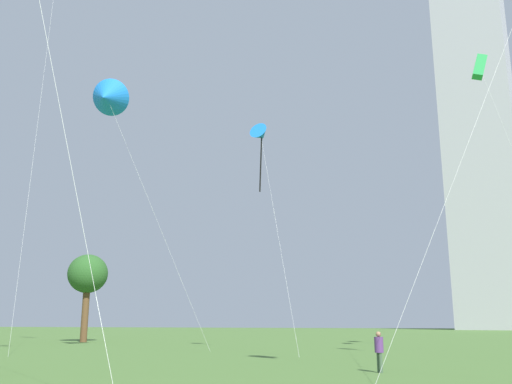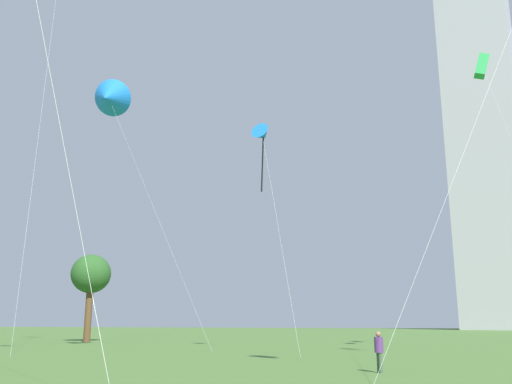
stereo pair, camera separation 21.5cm
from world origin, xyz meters
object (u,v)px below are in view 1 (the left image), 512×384
at_px(person_standing_2, 379,349).
at_px(kite_flying_1, 107,97).
at_px(kite_flying_5, 480,68).
at_px(kite_flying_0, 261,135).
at_px(park_tree_0, 88,275).
at_px(distant_highrise_0, 479,114).

relative_size(person_standing_2, kite_flying_1, 0.08).
bearing_deg(kite_flying_1, kite_flying_5, 11.28).
bearing_deg(kite_flying_0, kite_flying_5, 1.40).
height_order(person_standing_2, kite_flying_1, kite_flying_1).
relative_size(person_standing_2, park_tree_0, 0.19).
relative_size(person_standing_2, kite_flying_0, 0.10).
bearing_deg(kite_flying_0, person_standing_2, -57.74).
height_order(kite_flying_0, distant_highrise_0, distant_highrise_0).
bearing_deg(park_tree_0, person_standing_2, -40.60).
height_order(person_standing_2, kite_flying_0, kite_flying_0).
height_order(kite_flying_1, distant_highrise_0, distant_highrise_0).
distance_m(person_standing_2, park_tree_0, 37.42).
xyz_separation_m(person_standing_2, distant_highrise_0, (20.14, 114.50, 50.13)).
bearing_deg(park_tree_0, distant_highrise_0, 61.90).
height_order(kite_flying_0, kite_flying_1, kite_flying_1).
relative_size(kite_flying_1, kite_flying_5, 0.96).
xyz_separation_m(kite_flying_1, kite_flying_5, (24.25, 4.84, 1.34)).
height_order(kite_flying_1, kite_flying_5, kite_flying_5).
distance_m(person_standing_2, kite_flying_5, 22.62).
distance_m(person_standing_2, kite_flying_0, 20.50).
xyz_separation_m(kite_flying_5, park_tree_0, (-34.67, 10.85, -11.87)).
height_order(kite_flying_5, park_tree_0, kite_flying_5).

